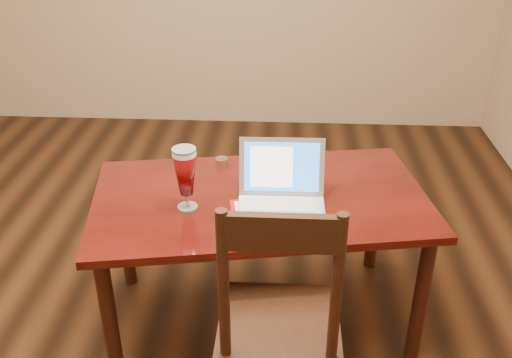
{
  "coord_description": "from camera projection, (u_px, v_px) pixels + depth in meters",
  "views": [
    {
      "loc": [
        0.6,
        -2.08,
        1.92
      ],
      "look_at": [
        0.48,
        -0.06,
        0.82
      ],
      "focal_mm": 40.0,
      "sensor_mm": 36.0,
      "label": 1
    }
  ],
  "objects": [
    {
      "name": "ground",
      "position": [
        158.0,
        318.0,
        2.77
      ],
      "size": [
        5.0,
        5.0,
        0.0
      ],
      "primitive_type": "plane",
      "color": "black",
      "rests_on": "ground"
    },
    {
      "name": "dining_table",
      "position": [
        259.0,
        210.0,
        2.5
      ],
      "size": [
        1.56,
        1.04,
        0.95
      ],
      "rotation": [
        0.0,
        0.0,
        0.17
      ],
      "color": "#4B0E0A",
      "rests_on": "ground"
    },
    {
      "name": "dining_chair",
      "position": [
        279.0,
        324.0,
        2.04
      ],
      "size": [
        0.44,
        0.42,
        1.04
      ],
      "rotation": [
        0.0,
        0.0,
        0.0
      ],
      "color": "black",
      "rests_on": "ground"
    }
  ]
}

